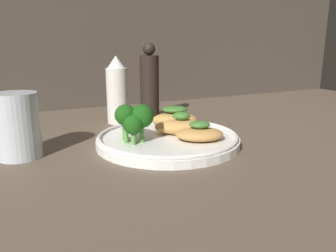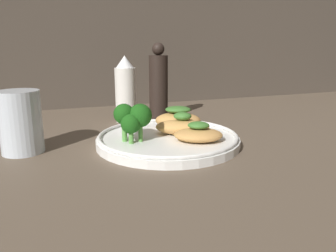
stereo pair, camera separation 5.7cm
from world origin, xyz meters
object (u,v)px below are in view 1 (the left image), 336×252
object	(u,v)px
pepper_grinder	(150,85)
sauce_bottle	(117,91)
drinking_glass	(17,126)
plate	(168,139)
broccoli_bunch	(133,118)

from	to	relation	value
pepper_grinder	sauce_bottle	bearing A→B (deg)	180.00
drinking_glass	pepper_grinder	bearing A→B (deg)	28.70
pepper_grinder	drinking_glass	bearing A→B (deg)	-151.30
plate	pepper_grinder	xyz separation A→B (cm)	(5.21, 20.38, 7.22)
drinking_glass	sauce_bottle	bearing A→B (deg)	36.94
plate	pepper_grinder	distance (cm)	22.24
broccoli_bunch	plate	bearing A→B (deg)	6.04
plate	sauce_bottle	distance (cm)	21.49
sauce_bottle	plate	bearing A→B (deg)	-82.27
drinking_glass	broccoli_bunch	bearing A→B (deg)	-16.06
plate	sauce_bottle	bearing A→B (deg)	97.73
pepper_grinder	drinking_glass	world-z (taller)	pepper_grinder
broccoli_bunch	sauce_bottle	bearing A→B (deg)	79.30
broccoli_bunch	sauce_bottle	size ratio (longest dim) A/B	0.43
broccoli_bunch	drinking_glass	size ratio (longest dim) A/B	0.63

